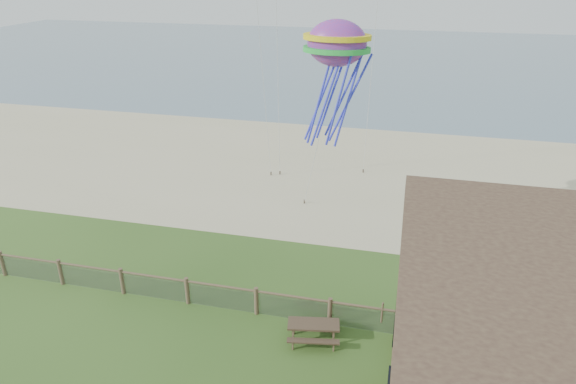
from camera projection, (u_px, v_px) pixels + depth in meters
The scene contains 5 objects.
sand_beach at pixel (324, 170), 35.10m from camera, with size 72.00×20.00×0.02m, color #C5BA8E.
ocean at pixel (376, 59), 74.02m from camera, with size 160.00×68.00×0.02m, color slate.
chainlink_fence at pixel (256, 302), 20.72m from camera, with size 36.20×0.20×1.25m, color brown, non-canonical shape.
picnic_table at pixel (313, 331), 19.35m from camera, with size 1.94×1.46×0.82m, color brown, non-canonical shape.
octopus_kite at pixel (335, 80), 23.91m from camera, with size 3.12×2.20×6.42m, color #F12643, non-canonical shape.
Camera 1 is at (5.20, -10.22, 13.22)m, focal length 32.00 mm.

